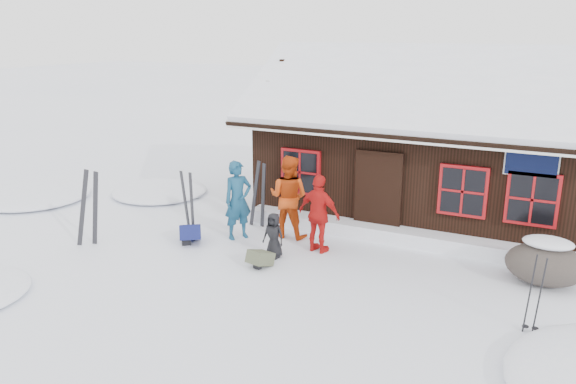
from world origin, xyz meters
name	(u,v)px	position (x,y,z in m)	size (l,w,h in m)	color
ground	(299,266)	(0.00, 0.00, 0.00)	(120.00, 120.00, 0.00)	white
mountain_hut	(430,153)	(1.50, 4.98, 1.58)	(8.90, 6.09, 4.42)	black
snow_drift	(399,235)	(1.50, 2.25, 0.17)	(7.60, 0.60, 0.35)	white
snow_mounds	(401,249)	(1.65, 1.86, 0.00)	(20.60, 13.20, 0.48)	white
skier_teal	(238,200)	(-1.97, 0.87, 0.93)	(0.68, 0.44, 1.86)	navy
skier_orange_left	(288,197)	(-0.97, 1.49, 0.98)	(0.95, 0.74, 1.96)	#C03D0D
skier_orange_right	(319,214)	(0.05, 0.91, 0.87)	(1.03, 0.43, 1.75)	red
skier_crouched	(274,235)	(-0.69, 0.19, 0.50)	(0.49, 0.32, 1.00)	black
boulder	(546,263)	(4.60, 1.30, 0.44)	(1.47, 1.10, 0.85)	#453C37
ski_pair_left	(89,209)	(-4.75, -0.99, 0.86)	(0.67, 0.28, 1.81)	black
ski_pair_mid	(189,207)	(-3.00, 0.36, 0.78)	(0.49, 0.23, 1.65)	black
ski_pair_right	(259,195)	(-1.92, 1.77, 0.81)	(0.58, 0.23, 1.72)	black
ski_poles	(535,296)	(4.50, -0.74, 0.65)	(0.25, 0.12, 1.37)	black
backpack_blue	(191,236)	(-2.81, 0.11, 0.17)	(0.47, 0.62, 0.34)	#12184F
backpack_olive	(260,261)	(-0.70, -0.40, 0.14)	(0.38, 0.50, 0.27)	#4C513A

